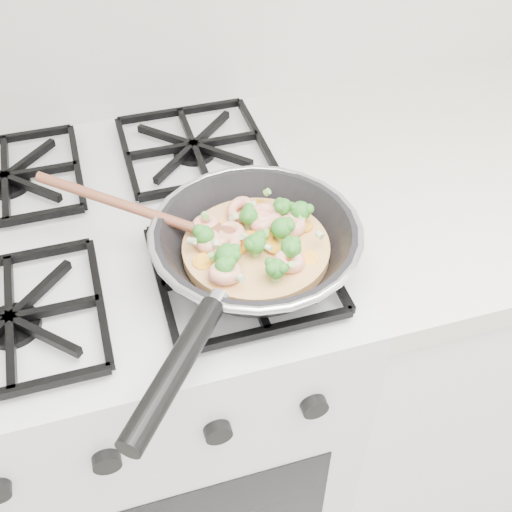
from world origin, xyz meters
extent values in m
cube|color=silver|center=(0.00, 1.70, 0.45)|extent=(0.60, 0.60, 0.90)
cube|color=black|center=(0.00, 1.70, 0.91)|extent=(0.56, 0.56, 0.02)
cube|color=white|center=(0.80, 1.70, 0.43)|extent=(1.00, 0.58, 0.86)
torus|color=silver|center=(0.17, 1.56, 0.97)|extent=(0.28, 0.28, 0.01)
cylinder|color=black|center=(0.03, 1.38, 0.97)|extent=(0.14, 0.17, 0.03)
cylinder|color=#E5AC63|center=(0.17, 1.56, 0.94)|extent=(0.19, 0.19, 0.02)
ellipsoid|color=brown|center=(0.13, 1.58, 0.96)|extent=(0.06, 0.06, 0.01)
cylinder|color=brown|center=(0.01, 1.65, 0.99)|extent=(0.21, 0.13, 0.07)
torus|color=#F7B192|center=(0.11, 1.60, 0.96)|extent=(0.06, 0.06, 0.02)
torus|color=#F7B192|center=(0.20, 1.51, 0.96)|extent=(0.05, 0.05, 0.02)
torus|color=#F7B192|center=(0.19, 1.59, 0.96)|extent=(0.05, 0.05, 0.02)
torus|color=#F7B192|center=(0.11, 1.57, 0.96)|extent=(0.05, 0.04, 0.02)
torus|color=#F7B192|center=(0.22, 1.57, 0.96)|extent=(0.05, 0.05, 0.02)
torus|color=#F7B192|center=(0.19, 1.60, 0.96)|extent=(0.07, 0.07, 0.02)
torus|color=#F7B192|center=(0.14, 1.58, 0.96)|extent=(0.06, 0.05, 0.02)
torus|color=#F7B192|center=(0.17, 1.62, 0.96)|extent=(0.06, 0.06, 0.02)
torus|color=#F7B192|center=(0.12, 1.51, 0.96)|extent=(0.05, 0.05, 0.02)
torus|color=#F7B192|center=(0.22, 1.59, 0.96)|extent=(0.06, 0.06, 0.02)
torus|color=#F7B192|center=(0.13, 1.55, 0.96)|extent=(0.06, 0.06, 0.03)
torus|color=#F7B192|center=(0.11, 1.57, 0.96)|extent=(0.06, 0.06, 0.02)
ellipsoid|color=#3C8E2E|center=(0.22, 1.60, 0.97)|extent=(0.03, 0.03, 0.02)
ellipsoid|color=#3C8E2E|center=(0.12, 1.51, 0.97)|extent=(0.03, 0.03, 0.02)
ellipsoid|color=#3C8E2E|center=(0.20, 1.56, 0.97)|extent=(0.04, 0.04, 0.03)
ellipsoid|color=#3C8E2E|center=(0.11, 1.57, 0.97)|extent=(0.03, 0.03, 0.03)
ellipsoid|color=#3C8E2E|center=(0.16, 1.54, 0.97)|extent=(0.04, 0.04, 0.03)
ellipsoid|color=#3C8E2E|center=(0.20, 1.52, 0.97)|extent=(0.03, 0.03, 0.03)
ellipsoid|color=#3C8E2E|center=(0.17, 1.49, 0.97)|extent=(0.03, 0.03, 0.03)
ellipsoid|color=#3C8E2E|center=(0.24, 1.58, 0.97)|extent=(0.04, 0.04, 0.03)
ellipsoid|color=#3C8E2E|center=(0.12, 1.53, 0.97)|extent=(0.04, 0.04, 0.03)
ellipsoid|color=#3C8E2E|center=(0.17, 1.59, 0.97)|extent=(0.03, 0.03, 0.03)
cylinder|color=#FFA320|center=(0.19, 1.54, 0.95)|extent=(0.03, 0.03, 0.00)
cylinder|color=#FFA320|center=(0.20, 1.51, 0.95)|extent=(0.03, 0.03, 0.00)
cylinder|color=#FFA320|center=(0.17, 1.57, 0.95)|extent=(0.04, 0.04, 0.00)
cylinder|color=#FFA320|center=(0.12, 1.60, 0.95)|extent=(0.02, 0.02, 0.00)
cylinder|color=#FFA320|center=(0.10, 1.54, 0.95)|extent=(0.03, 0.03, 0.01)
cylinder|color=#FFA320|center=(0.18, 1.61, 0.95)|extent=(0.03, 0.03, 0.01)
cylinder|color=#FFA320|center=(0.19, 1.56, 0.95)|extent=(0.03, 0.03, 0.01)
cylinder|color=#FFA320|center=(0.19, 1.63, 0.95)|extent=(0.03, 0.03, 0.01)
cylinder|color=#FFA320|center=(0.10, 1.54, 0.95)|extent=(0.03, 0.03, 0.01)
cylinder|color=#FFA320|center=(0.24, 1.57, 0.95)|extent=(0.04, 0.04, 0.01)
cylinder|color=#FFA320|center=(0.13, 1.60, 0.95)|extent=(0.03, 0.03, 0.01)
cylinder|color=#FFA320|center=(0.14, 1.56, 0.95)|extent=(0.03, 0.03, 0.00)
cylinder|color=#FFA320|center=(0.23, 1.51, 0.95)|extent=(0.03, 0.03, 0.01)
cylinder|color=#FFA320|center=(0.19, 1.61, 0.95)|extent=(0.03, 0.03, 0.01)
cylinder|color=#FFA320|center=(0.14, 1.57, 0.95)|extent=(0.03, 0.03, 0.01)
cylinder|color=#C1E29F|center=(0.15, 1.60, 0.97)|extent=(0.01, 0.01, 0.01)
cylinder|color=#C1E29F|center=(0.15, 1.56, 0.97)|extent=(0.01, 0.01, 0.01)
cylinder|color=#C1E29F|center=(0.13, 1.49, 0.97)|extent=(0.01, 0.01, 0.01)
cylinder|color=#C1E29F|center=(0.18, 1.53, 0.97)|extent=(0.01, 0.01, 0.01)
cylinder|color=#72C54F|center=(0.18, 1.56, 0.97)|extent=(0.01, 0.01, 0.01)
cylinder|color=#72C54F|center=(0.21, 1.63, 0.97)|extent=(0.01, 0.01, 0.01)
cylinder|color=#72C54F|center=(0.24, 1.57, 0.97)|extent=(0.01, 0.01, 0.01)
cylinder|color=#C1E29F|center=(0.12, 1.55, 0.97)|extent=(0.01, 0.01, 0.01)
cylinder|color=#C1E29F|center=(0.11, 1.56, 0.97)|extent=(0.01, 0.01, 0.01)
cylinder|color=#C1E29F|center=(0.09, 1.56, 0.97)|extent=(0.01, 0.01, 0.01)
cylinder|color=#72C54F|center=(0.11, 1.61, 0.97)|extent=(0.01, 0.01, 0.01)
cylinder|color=#72C54F|center=(0.19, 1.49, 0.97)|extent=(0.01, 0.01, 0.01)
cylinder|color=#C1E29F|center=(0.18, 1.62, 0.97)|extent=(0.01, 0.01, 0.01)
cylinder|color=#C1E29F|center=(0.25, 1.53, 0.97)|extent=(0.01, 0.01, 0.01)
cylinder|color=#72C54F|center=(0.11, 1.54, 0.97)|extent=(0.01, 0.01, 0.01)
camera|label=1|loc=(-0.01, 0.97, 1.53)|focal=44.93mm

